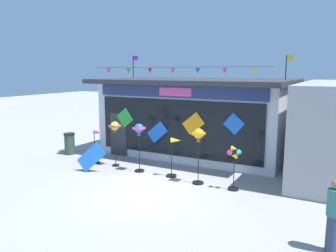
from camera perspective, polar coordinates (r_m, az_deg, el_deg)
ground_plane at (r=11.26m, az=-3.43°, el=-11.23°), size 80.00×80.00×0.00m
kite_shop_building at (r=16.48m, az=5.42°, el=1.90°), size 8.77×6.09×4.75m
wind_spinner_far_left at (r=14.61m, az=-12.00°, el=-3.02°), size 0.74×0.40×1.46m
wind_spinner_left at (r=13.96m, az=-9.08°, el=-0.61°), size 0.38×0.38×1.90m
wind_spinner_center_left at (r=13.09m, az=-4.98°, el=-1.39°), size 0.38×0.38×1.93m
wind_spinner_center_right at (r=12.52m, az=0.99°, el=-4.99°), size 0.58×0.40×1.52m
wind_spinner_right at (r=11.67m, az=5.26°, el=-2.55°), size 0.40×0.40×1.99m
wind_spinner_far_right at (r=11.34m, az=11.22°, el=-5.98°), size 0.43×0.36×1.52m
person_mid_plaza at (r=8.33m, az=26.53°, el=-13.58°), size 0.34×0.34×1.68m
trash_bin at (r=16.64m, az=-16.48°, el=-2.91°), size 0.52×0.52×1.02m
display_kite_on_ground at (r=13.56m, az=-12.99°, el=-5.18°), size 1.20×0.37×1.20m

